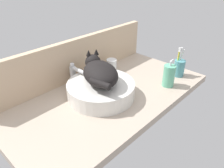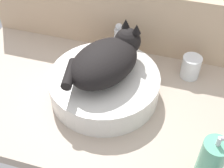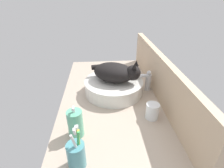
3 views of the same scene
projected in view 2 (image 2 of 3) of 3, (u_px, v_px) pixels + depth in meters
The scene contains 7 objects.
ground_plane at pixel (117, 104), 105.33cm from camera, with size 116.93×60.41×4.00cm, color #B2A08E.
backsplash_panel at pixel (138, 22), 114.40cm from camera, with size 116.93×3.60×24.80cm, color #CCAD8C.
sink_basin at pixel (104, 85), 102.78cm from camera, with size 36.07×36.07×8.45cm, color silver.
cat at pixel (107, 60), 96.48cm from camera, with size 25.95×30.09×14.00cm.
faucet at pixel (118, 40), 115.16cm from camera, with size 3.60×11.85×13.60cm.
soap_dispenser at pixel (212, 159), 80.61cm from camera, with size 6.79×6.79×16.15cm.
water_glass at pixel (191, 68), 109.72cm from camera, with size 6.74×6.74×8.22cm.
Camera 2 is at (18.04, -67.40, 77.20)cm, focal length 50.00 mm.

